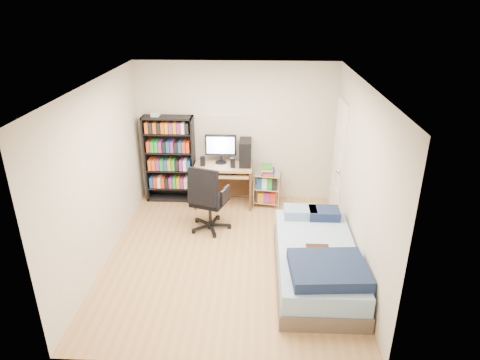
{
  "coord_description": "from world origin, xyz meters",
  "views": [
    {
      "loc": [
        0.4,
        -5.27,
        3.53
      ],
      "look_at": [
        0.14,
        0.4,
        1.04
      ],
      "focal_mm": 32.0,
      "sensor_mm": 36.0,
      "label": 1
    }
  ],
  "objects_px": {
    "media_shelf": "(170,158)",
    "office_chair": "(209,210)",
    "bed": "(317,261)",
    "computer_desk": "(229,168)"
  },
  "relations": [
    {
      "from": "computer_desk",
      "to": "office_chair",
      "type": "xyz_separation_m",
      "value": [
        -0.27,
        -0.98,
        -0.33
      ]
    },
    {
      "from": "office_chair",
      "to": "bed",
      "type": "height_order",
      "value": "office_chair"
    },
    {
      "from": "media_shelf",
      "to": "computer_desk",
      "type": "xyz_separation_m",
      "value": [
        1.08,
        -0.11,
        -0.12
      ]
    },
    {
      "from": "media_shelf",
      "to": "bed",
      "type": "height_order",
      "value": "media_shelf"
    },
    {
      "from": "office_chair",
      "to": "bed",
      "type": "relative_size",
      "value": 0.53
    },
    {
      "from": "bed",
      "to": "media_shelf",
      "type": "bearing_deg",
      "value": 136.02
    },
    {
      "from": "media_shelf",
      "to": "office_chair",
      "type": "relative_size",
      "value": 1.47
    },
    {
      "from": "computer_desk",
      "to": "office_chair",
      "type": "bearing_deg",
      "value": -105.18
    },
    {
      "from": "computer_desk",
      "to": "office_chair",
      "type": "distance_m",
      "value": 1.07
    },
    {
      "from": "media_shelf",
      "to": "bed",
      "type": "relative_size",
      "value": 0.77
    }
  ]
}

